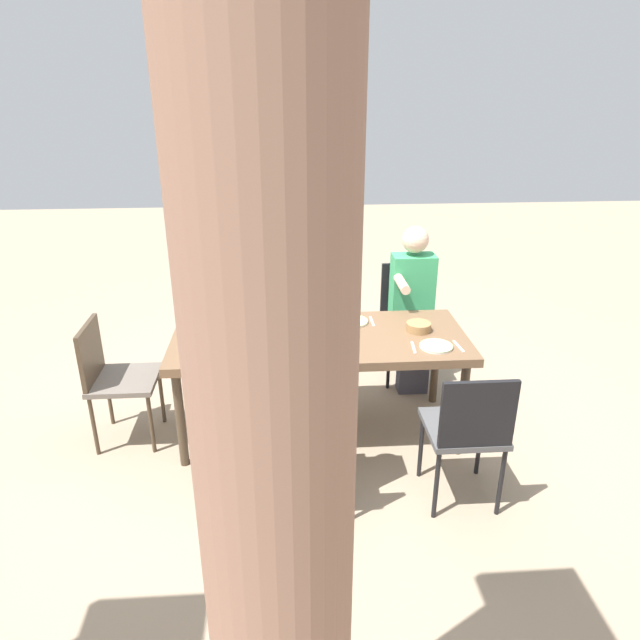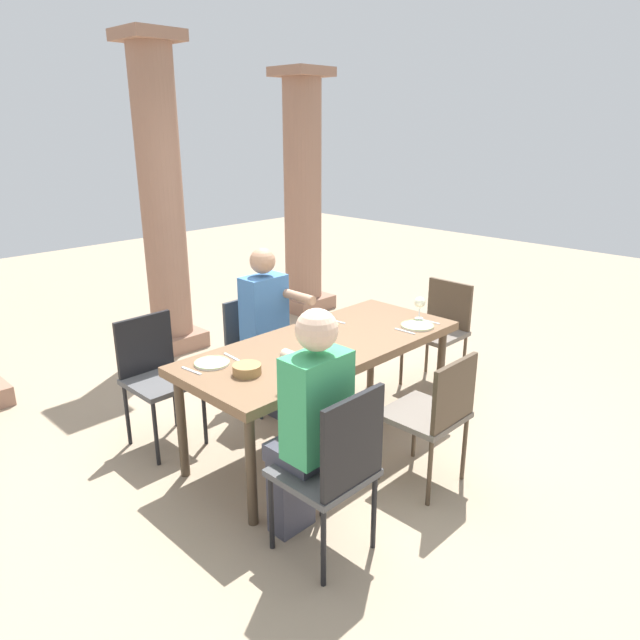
{
  "view_description": "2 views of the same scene",
  "coord_description": "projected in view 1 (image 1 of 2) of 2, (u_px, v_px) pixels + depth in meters",
  "views": [
    {
      "loc": [
        0.25,
        3.56,
        2.39
      ],
      "look_at": [
        0.0,
        0.05,
        0.9
      ],
      "focal_mm": 32.22,
      "sensor_mm": 36.0,
      "label": 1
    },
    {
      "loc": [
        -2.64,
        -2.55,
        2.15
      ],
      "look_at": [
        0.05,
        0.09,
        0.88
      ],
      "focal_mm": 32.73,
      "sensor_mm": 36.0,
      "label": 2
    }
  ],
  "objects": [
    {
      "name": "plate_3",
      "position": [
        219.0,
        323.0,
        4.12
      ],
      "size": [
        0.24,
        0.24,
        0.02
      ],
      "color": "silver",
      "rests_on": "dining_table"
    },
    {
      "name": "plate_0",
      "position": [
        436.0,
        346.0,
        3.76
      ],
      "size": [
        0.22,
        0.22,
        0.02
      ],
      "color": "white",
      "rests_on": "dining_table"
    },
    {
      "name": "bread_basket",
      "position": [
        418.0,
        327.0,
        4.0
      ],
      "size": [
        0.17,
        0.17,
        0.06
      ],
      "primitive_type": "cylinder",
      "color": "#9E7547",
      "rests_on": "dining_table"
    },
    {
      "name": "chair_west_north",
      "position": [
        468.0,
        428.0,
        3.29
      ],
      "size": [
        0.44,
        0.44,
        0.9
      ],
      "color": "#4F4F50",
      "rests_on": "ground"
    },
    {
      "name": "spoon_3",
      "position": [
        198.0,
        324.0,
        4.11
      ],
      "size": [
        0.03,
        0.17,
        0.01
      ],
      "primitive_type": "cube",
      "rotation": [
        0.0,
        0.0,
        0.08
      ],
      "color": "silver",
      "rests_on": "dining_table"
    },
    {
      "name": "chair_west_south",
      "position": [
        407.0,
        314.0,
        4.84
      ],
      "size": [
        0.44,
        0.44,
        0.96
      ],
      "color": "#4F4F50",
      "rests_on": "ground"
    },
    {
      "name": "fork_0",
      "position": [
        458.0,
        346.0,
        3.77
      ],
      "size": [
        0.03,
        0.17,
        0.01
      ],
      "primitive_type": "cube",
      "rotation": [
        0.0,
        0.0,
        0.1
      ],
      "color": "silver",
      "rests_on": "dining_table"
    },
    {
      "name": "spoon_2",
      "position": [
        264.0,
        353.0,
        3.68
      ],
      "size": [
        0.03,
        0.17,
        0.01
      ],
      "primitive_type": "cube",
      "rotation": [
        0.0,
        0.0,
        0.07
      ],
      "color": "silver",
      "rests_on": "dining_table"
    },
    {
      "name": "fork_3",
      "position": [
        240.0,
        323.0,
        4.13
      ],
      "size": [
        0.02,
        0.17,
        0.01
      ],
      "primitive_type": "cube",
      "rotation": [
        0.0,
        0.0,
        0.04
      ],
      "color": "silver",
      "rests_on": "dining_table"
    },
    {
      "name": "stone_column_centre",
      "position": [
        276.0,
        486.0,
        1.44
      ],
      "size": [
        0.52,
        0.52,
        2.93
      ],
      "color": "#936B56",
      "rests_on": "ground"
    },
    {
      "name": "diner_man_white",
      "position": [
        311.0,
        395.0,
        3.34
      ],
      "size": [
        0.35,
        0.49,
        1.28
      ],
      "color": "#3F3F4C",
      "rests_on": "ground"
    },
    {
      "name": "chair_mid_north",
      "position": [
        313.0,
        439.0,
        3.25
      ],
      "size": [
        0.44,
        0.44,
        0.84
      ],
      "color": "#5B5E61",
      "rests_on": "ground"
    },
    {
      "name": "fork_1",
      "position": [
        372.0,
        321.0,
        4.16
      ],
      "size": [
        0.02,
        0.17,
        0.01
      ],
      "primitive_type": "cube",
      "rotation": [
        0.0,
        0.0,
        0.01
      ],
      "color": "silver",
      "rests_on": "dining_table"
    },
    {
      "name": "wine_glass_3",
      "position": [
        194.0,
        314.0,
        3.97
      ],
      "size": [
        0.08,
        0.08,
        0.17
      ],
      "color": "white",
      "rests_on": "dining_table"
    },
    {
      "name": "diner_woman_green",
      "position": [
        413.0,
        304.0,
        4.6
      ],
      "size": [
        0.35,
        0.49,
        1.33
      ],
      "color": "#3F3F4C",
      "rests_on": "ground"
    },
    {
      "name": "dining_table",
      "position": [
        320.0,
        345.0,
        3.95
      ],
      "size": [
        2.02,
        0.85,
        0.75
      ],
      "color": "brown",
      "rests_on": "ground"
    },
    {
      "name": "plate_1",
      "position": [
        351.0,
        321.0,
        4.15
      ],
      "size": [
        0.24,
        0.24,
        0.02
      ],
      "color": "silver",
      "rests_on": "dining_table"
    },
    {
      "name": "ground_plane",
      "position": [
        320.0,
        429.0,
        4.22
      ],
      "size": [
        16.0,
        16.0,
        0.0
      ],
      "primitive_type": "plane",
      "color": "gray"
    },
    {
      "name": "fork_2",
      "position": [
        310.0,
        351.0,
        3.7
      ],
      "size": [
        0.02,
        0.17,
        0.01
      ],
      "primitive_type": "cube",
      "rotation": [
        0.0,
        0.0,
        -0.01
      ],
      "color": "silver",
      "rests_on": "dining_table"
    },
    {
      "name": "chair_head_east",
      "position": [
        112.0,
        373.0,
        3.93
      ],
      "size": [
        0.44,
        0.44,
        0.88
      ],
      "color": "#6A6158",
      "rests_on": "ground"
    },
    {
      "name": "spoon_1",
      "position": [
        331.0,
        322.0,
        4.14
      ],
      "size": [
        0.03,
        0.17,
        0.01
      ],
      "primitive_type": "cube",
      "rotation": [
        0.0,
        0.0,
        -0.08
      ],
      "color": "silver",
      "rests_on": "dining_table"
    },
    {
      "name": "spoon_0",
      "position": [
        413.0,
        348.0,
        3.75
      ],
      "size": [
        0.03,
        0.17,
        0.01
      ],
      "primitive_type": "cube",
      "rotation": [
        0.0,
        0.0,
        -0.09
      ],
      "color": "silver",
      "rests_on": "dining_table"
    },
    {
      "name": "chair_mid_south",
      "position": [
        302.0,
        321.0,
        4.79
      ],
      "size": [
        0.44,
        0.44,
        0.87
      ],
      "color": "#6A6158",
      "rests_on": "ground"
    },
    {
      "name": "plate_2",
      "position": [
        287.0,
        351.0,
        3.69
      ],
      "size": [
        0.24,
        0.24,
        0.02
      ],
      "color": "silver",
      "rests_on": "dining_table"
    },
    {
      "name": "wine_glass_1",
      "position": [
        331.0,
        314.0,
        4.01
      ],
      "size": [
        0.08,
        0.08,
        0.15
      ],
      "color": "white",
      "rests_on": "dining_table"
    }
  ]
}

